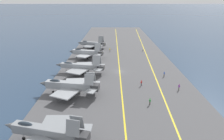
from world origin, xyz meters
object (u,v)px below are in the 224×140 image
crew_yellow_vest (110,50)px  crew_red_vest (141,83)px  parked_jet_second (70,85)px  parked_jet_nearest (46,132)px  parked_jet_fourth (86,52)px  crew_green_vest (150,101)px  crew_white_vest (143,49)px  crew_blue_vest (164,74)px  parked_jet_fifth (92,44)px  crew_purple_vest (179,87)px  parked_jet_third (81,66)px

crew_yellow_vest → crew_red_vest: 40.99m
parked_jet_second → parked_jet_nearest: bearing=179.9°
parked_jet_fourth → crew_green_vest: size_ratio=8.64×
crew_white_vest → crew_red_vest: bearing=171.2°
crew_yellow_vest → crew_blue_vest: crew_yellow_vest is taller
parked_jet_fourth → crew_yellow_vest: parked_jet_fourth is taller
crew_white_vest → crew_green_vest: size_ratio=1.02×
crew_yellow_vest → crew_red_vest: (-39.85, -9.63, -0.01)m
parked_jet_nearest → crew_green_vest: size_ratio=9.15×
parked_jet_fourth → crew_yellow_vest: size_ratio=8.36×
parked_jet_fifth → crew_purple_vest: 57.62m
parked_jet_second → crew_white_vest: 53.14m
parked_jet_fifth → parked_jet_second: bearing=179.3°
parked_jet_second → crew_green_vest: 21.01m
parked_jet_nearest → parked_jet_fifth: 71.63m
parked_jet_nearest → parked_jet_fourth: parked_jet_fourth is taller
parked_jet_second → crew_yellow_vest: bearing=-12.5°
parked_jet_nearest → parked_jet_fifth: parked_jet_fifth is taller
parked_jet_second → parked_jet_fifth: 52.33m
parked_jet_nearest → crew_green_vest: parked_jet_nearest is taller
parked_jet_second → crew_red_vest: size_ratio=9.11×
parked_jet_second → crew_green_vest: size_ratio=9.37×
crew_yellow_vest → crew_green_vest: crew_yellow_vest is taller
parked_jet_fourth → crew_red_vest: 34.69m
crew_blue_vest → crew_purple_vest: 10.29m
parked_jet_third → crew_purple_vest: bearing=-114.4°
crew_white_vest → crew_red_vest: crew_red_vest is taller
parked_jet_fourth → crew_blue_vest: size_ratio=8.49×
crew_red_vest → crew_white_vest: bearing=-8.8°
crew_green_vest → parked_jet_second: bearing=74.6°
parked_jet_nearest → crew_purple_vest: parked_jet_nearest is taller
crew_yellow_vest → crew_purple_vest: bearing=-155.3°
crew_purple_vest → crew_red_vest: bearing=74.4°
parked_jet_third → crew_blue_vest: size_ratio=9.67×
parked_jet_third → crew_blue_vest: bearing=-96.4°
parked_jet_nearest → crew_red_vest: (24.67, -19.65, -1.59)m
crew_blue_vest → crew_purple_vest: (-10.16, -1.63, 0.03)m
parked_jet_nearest → parked_jet_third: parked_jet_third is taller
parked_jet_fifth → crew_blue_vest: parked_jet_fifth is taller
crew_green_vest → crew_yellow_vest: bearing=11.4°
crew_purple_vest → crew_green_vest: bearing=130.6°
parked_jet_third → crew_purple_vest: 32.07m
parked_jet_third → crew_purple_vest: parked_jet_third is taller
parked_jet_second → parked_jet_fourth: size_ratio=1.08×
crew_purple_vest → parked_jet_fifth: bearing=30.2°
parked_jet_second → crew_green_vest: bearing=-105.4°
parked_jet_fourth → crew_red_vest: (-28.66, -19.48, -1.63)m
crew_green_vest → crew_blue_vest: 19.88m
crew_yellow_vest → crew_red_vest: size_ratio=1.01×
parked_jet_nearest → crew_purple_vest: 36.90m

